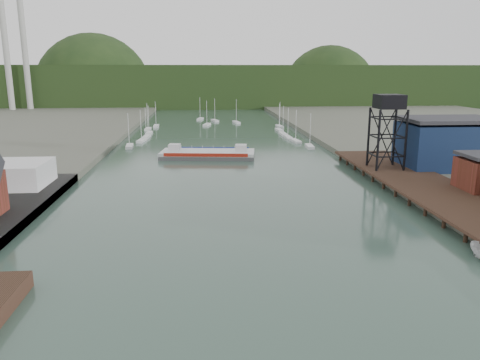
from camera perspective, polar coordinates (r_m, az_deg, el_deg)
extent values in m
plane|color=#2C453A|center=(46.90, 2.29, -16.51)|extent=(600.00, 600.00, 0.00)
cube|color=black|center=(97.54, 21.08, -0.28)|extent=(14.00, 70.00, 0.50)
cylinder|color=black|center=(95.37, 17.77, -0.99)|extent=(0.60, 0.60, 2.20)
cylinder|color=black|center=(100.52, 24.11, -0.82)|extent=(0.60, 0.60, 2.20)
cylinder|color=black|center=(103.36, 16.52, 4.61)|extent=(0.50, 0.50, 13.00)
cylinder|color=black|center=(105.66, 19.57, 4.57)|extent=(0.50, 0.50, 13.00)
cylinder|color=black|center=(108.92, 15.40, 5.10)|extent=(0.50, 0.50, 13.00)
cylinder|color=black|center=(111.10, 18.32, 5.06)|extent=(0.50, 0.50, 13.00)
cube|color=black|center=(106.42, 17.75, 9.10)|extent=(5.50, 5.50, 3.00)
cube|color=#0D1B3B|center=(115.69, 23.94, 3.86)|extent=(20.00, 14.00, 10.00)
cube|color=#2D2D33|center=(114.98, 24.22, 6.76)|extent=(20.50, 14.50, 0.80)
cube|color=silver|center=(147.81, -13.32, 4.02)|extent=(2.67, 7.65, 0.90)
cube|color=silver|center=(158.66, -11.91, 4.70)|extent=(2.81, 7.67, 0.90)
cube|color=silver|center=(167.30, -11.34, 5.16)|extent=(2.35, 7.59, 0.90)
cube|color=silver|center=(177.07, -11.01, 5.62)|extent=(2.01, 7.50, 0.90)
cube|color=silver|center=(189.35, -11.17, 6.10)|extent=(2.00, 7.50, 0.90)
cube|color=silver|center=(198.82, -10.19, 6.47)|extent=(2.16, 7.54, 0.90)
cube|color=silver|center=(145.00, 8.49, 4.05)|extent=(2.53, 7.62, 0.90)
cube|color=silver|center=(155.64, 6.79, 4.73)|extent=(2.76, 7.67, 0.90)
cube|color=silver|center=(163.98, 5.84, 5.19)|extent=(2.22, 7.56, 0.90)
cube|color=silver|center=(172.72, 5.25, 5.62)|extent=(2.18, 7.54, 0.90)
cube|color=silver|center=(183.63, 4.79, 6.08)|extent=(2.46, 7.61, 0.90)
cube|color=silver|center=(195.35, 4.85, 6.51)|extent=(2.48, 7.61, 0.90)
cube|color=silver|center=(201.69, -4.05, 6.74)|extent=(3.78, 7.76, 0.90)
cube|color=silver|center=(210.18, -0.45, 7.04)|extent=(3.31, 7.74, 0.90)
cube|color=silver|center=(217.66, -3.09, 7.24)|extent=(3.76, 7.76, 0.90)
cube|color=silver|center=(225.55, -4.88, 7.42)|extent=(3.40, 7.74, 0.90)
cylinder|color=#ACACA7|center=(290.11, -26.56, 13.28)|extent=(3.20, 3.20, 60.00)
cylinder|color=#ACACA7|center=(292.02, -24.70, 13.45)|extent=(3.20, 3.20, 60.00)
cube|color=black|center=(340.60, -3.81, 11.38)|extent=(500.00, 120.00, 28.00)
sphere|color=black|center=(348.87, -17.27, 10.21)|extent=(80.00, 80.00, 80.00)
sphere|color=black|center=(363.45, 10.75, 10.35)|extent=(70.00, 70.00, 70.00)
cube|color=#525154|center=(127.46, -3.95, 2.97)|extent=(26.16, 13.05, 1.00)
cube|color=silver|center=(127.30, -3.96, 3.37)|extent=(26.16, 13.05, 0.80)
cube|color=#B12314|center=(122.30, -4.22, 3.05)|extent=(21.96, 2.86, 0.90)
cube|color=navy|center=(132.24, -3.72, 3.84)|extent=(21.96, 2.86, 0.90)
cube|color=silver|center=(128.42, -7.99, 3.91)|extent=(3.36, 3.36, 2.01)
cube|color=silver|center=(126.42, 0.12, 3.89)|extent=(3.36, 3.36, 2.01)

